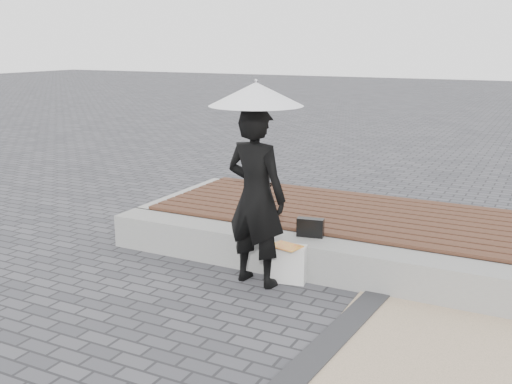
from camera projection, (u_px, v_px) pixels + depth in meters
ground at (236, 334)px, 5.29m from camera, size 80.00×80.00×0.00m
edging_band at (291, 381)px, 4.52m from camera, size 0.61×5.20×0.04m
seating_ledge at (306, 257)px, 6.63m from camera, size 5.00×0.45×0.40m
timber_platform at (342, 228)px, 7.66m from camera, size 5.00×2.00×0.40m
timber_decking at (343, 212)px, 7.61m from camera, size 4.60×2.00×0.04m
woman at (256, 197)px, 6.22m from camera, size 0.75×0.55×1.90m
parasol at (256, 94)px, 5.96m from camera, size 0.96×0.96×1.22m
handbag at (310, 227)px, 6.67m from camera, size 0.31×0.16×0.21m
canvas_tote at (288, 264)px, 6.41m from camera, size 0.42×0.23×0.41m
magazine at (286, 246)px, 6.32m from camera, size 0.35×0.29×0.01m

